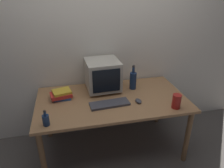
{
  "coord_description": "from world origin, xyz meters",
  "views": [
    {
      "loc": [
        -0.45,
        -2.01,
        1.88
      ],
      "look_at": [
        0.0,
        0.0,
        0.88
      ],
      "focal_mm": 33.82,
      "sensor_mm": 36.0,
      "label": 1
    }
  ],
  "objects_px": {
    "book_stack": "(62,95)",
    "bottle_short": "(46,120)",
    "crt_monitor": "(103,75)",
    "metal_canister": "(176,101)",
    "computer_mouse": "(138,101)",
    "bottle_tall": "(133,80)",
    "keyboard": "(110,104)"
  },
  "relations": [
    {
      "from": "book_stack",
      "to": "bottle_short",
      "type": "bearing_deg",
      "value": -106.68
    },
    {
      "from": "crt_monitor",
      "to": "metal_canister",
      "type": "xyz_separation_m",
      "value": [
        0.67,
        -0.57,
        -0.12
      ]
    },
    {
      "from": "computer_mouse",
      "to": "bottle_short",
      "type": "xyz_separation_m",
      "value": [
        -0.95,
        -0.2,
        0.04
      ]
    },
    {
      "from": "bottle_tall",
      "to": "bottle_short",
      "type": "xyz_separation_m",
      "value": [
        -0.99,
        -0.54,
        -0.06
      ]
    },
    {
      "from": "keyboard",
      "to": "bottle_short",
      "type": "distance_m",
      "value": 0.67
    },
    {
      "from": "keyboard",
      "to": "computer_mouse",
      "type": "bearing_deg",
      "value": -7.39
    },
    {
      "from": "book_stack",
      "to": "keyboard",
      "type": "bearing_deg",
      "value": -26.82
    },
    {
      "from": "keyboard",
      "to": "metal_canister",
      "type": "relative_size",
      "value": 2.8
    },
    {
      "from": "bottle_tall",
      "to": "metal_canister",
      "type": "relative_size",
      "value": 2.04
    },
    {
      "from": "crt_monitor",
      "to": "computer_mouse",
      "type": "height_order",
      "value": "crt_monitor"
    },
    {
      "from": "crt_monitor",
      "to": "computer_mouse",
      "type": "bearing_deg",
      "value": -50.0
    },
    {
      "from": "computer_mouse",
      "to": "bottle_tall",
      "type": "bearing_deg",
      "value": 77.82
    },
    {
      "from": "metal_canister",
      "to": "bottle_tall",
      "type": "bearing_deg",
      "value": 120.31
    },
    {
      "from": "crt_monitor",
      "to": "book_stack",
      "type": "bearing_deg",
      "value": -166.61
    },
    {
      "from": "bottle_tall",
      "to": "book_stack",
      "type": "height_order",
      "value": "bottle_tall"
    },
    {
      "from": "crt_monitor",
      "to": "bottle_tall",
      "type": "xyz_separation_m",
      "value": [
        0.36,
        -0.05,
        -0.08
      ]
    },
    {
      "from": "keyboard",
      "to": "book_stack",
      "type": "relative_size",
      "value": 1.67
    },
    {
      "from": "computer_mouse",
      "to": "bottle_short",
      "type": "bearing_deg",
      "value": -173.12
    },
    {
      "from": "keyboard",
      "to": "book_stack",
      "type": "height_order",
      "value": "book_stack"
    },
    {
      "from": "crt_monitor",
      "to": "computer_mouse",
      "type": "distance_m",
      "value": 0.53
    },
    {
      "from": "bottle_short",
      "to": "book_stack",
      "type": "bearing_deg",
      "value": 73.32
    },
    {
      "from": "crt_monitor",
      "to": "book_stack",
      "type": "distance_m",
      "value": 0.52
    },
    {
      "from": "keyboard",
      "to": "bottle_tall",
      "type": "relative_size",
      "value": 1.38
    },
    {
      "from": "keyboard",
      "to": "bottle_short",
      "type": "height_order",
      "value": "bottle_short"
    },
    {
      "from": "computer_mouse",
      "to": "crt_monitor",
      "type": "bearing_deg",
      "value": 124.87
    },
    {
      "from": "bottle_short",
      "to": "book_stack",
      "type": "relative_size",
      "value": 0.63
    },
    {
      "from": "bottle_tall",
      "to": "book_stack",
      "type": "relative_size",
      "value": 1.21
    },
    {
      "from": "bottle_tall",
      "to": "bottle_short",
      "type": "distance_m",
      "value": 1.13
    },
    {
      "from": "bottle_short",
      "to": "metal_canister",
      "type": "bearing_deg",
      "value": 0.83
    },
    {
      "from": "crt_monitor",
      "to": "bottle_tall",
      "type": "height_order",
      "value": "crt_monitor"
    },
    {
      "from": "crt_monitor",
      "to": "metal_canister",
      "type": "relative_size",
      "value": 2.7
    },
    {
      "from": "bottle_short",
      "to": "metal_canister",
      "type": "distance_m",
      "value": 1.3
    }
  ]
}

